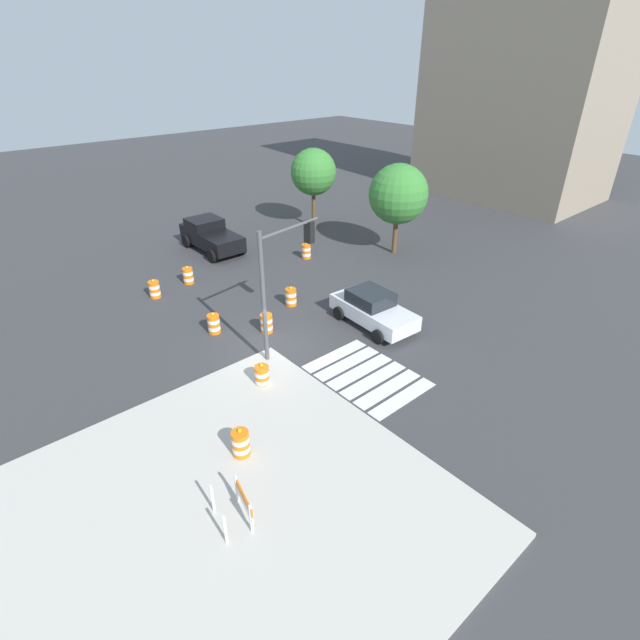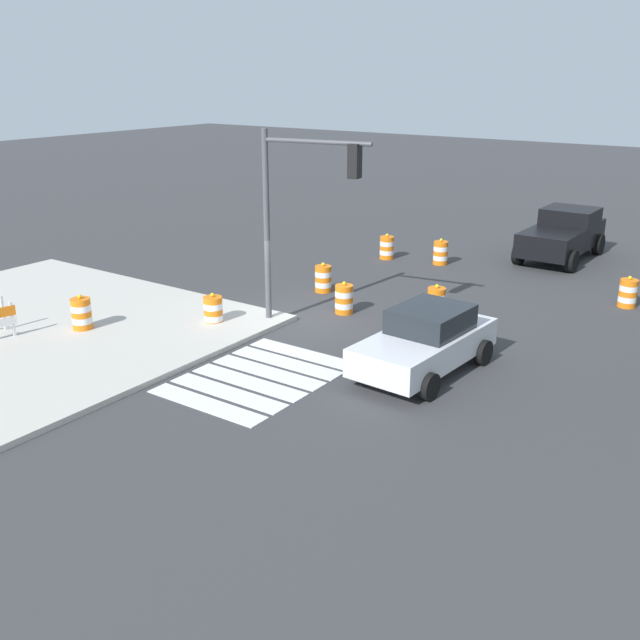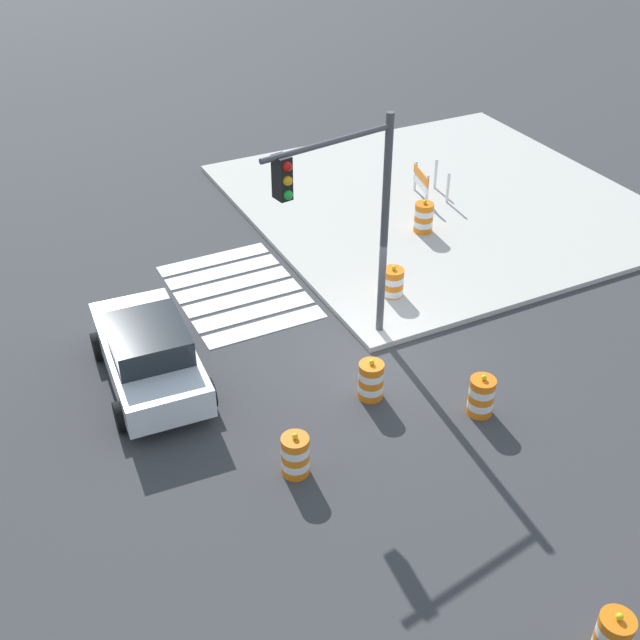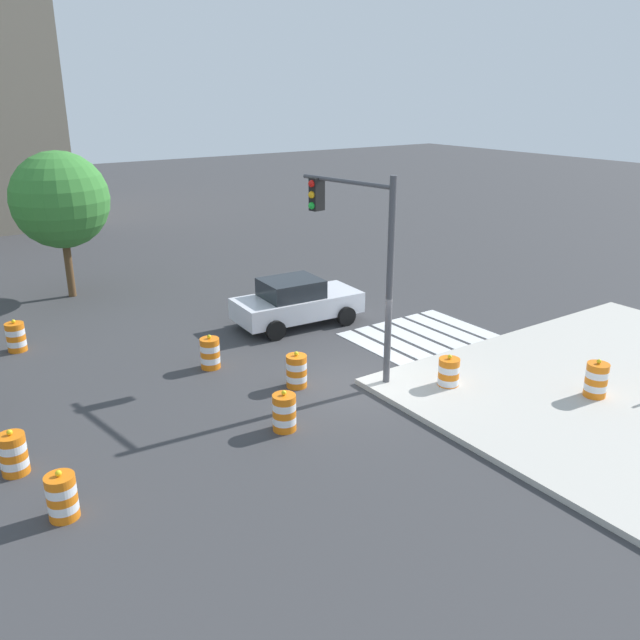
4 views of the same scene
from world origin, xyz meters
The scene contains 13 objects.
ground_plane centered at (0.00, 0.00, 0.00)m, with size 120.00×120.00×0.00m, color #38383A.
crosswalk_stripes centered at (4.00, 1.80, 0.01)m, with size 4.35×3.20×0.02m.
sports_car centered at (1.27, 4.96, 0.81)m, with size 4.41×2.35×1.63m.
traffic_barrel_near_corner centered at (-8.55, 0.57, 0.45)m, with size 0.56×0.56×1.02m.
traffic_barrel_crosswalk_end centered at (-7.10, 7.83, 0.45)m, with size 0.56×0.56×1.02m.
traffic_barrel_median_near centered at (-2.76, 3.26, 0.45)m, with size 0.56×0.56×1.02m.
traffic_barrel_median_far centered at (1.83, -1.70, 0.45)m, with size 0.56×0.56×1.02m.
traffic_barrel_far_curb centered at (-2.92, -1.06, 0.45)m, with size 0.56×0.56×1.02m.
traffic_barrel_lane_center centered at (-8.11, -1.57, 0.45)m, with size 0.56×0.56×1.02m.
traffic_barrel_opposite_curb centered at (-1.39, 0.78, 0.45)m, with size 0.56×0.56×1.02m.
traffic_barrel_on_sidewalk centered at (4.45, -4.33, 0.60)m, with size 0.56×0.56×1.02m.
traffic_light_pole centered at (0.41, 0.52, 3.91)m, with size 0.81×3.26×5.50m.
street_tree_streetside_mid centered at (-4.16, 12.66, 3.73)m, with size 3.59×3.59×5.54m.
Camera 4 is at (-10.03, -12.84, 7.64)m, focal length 36.66 mm.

